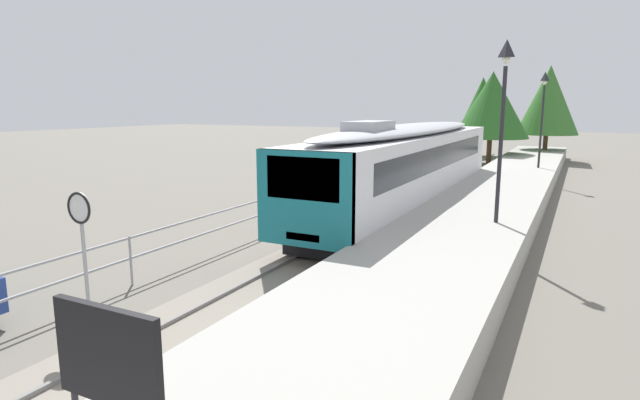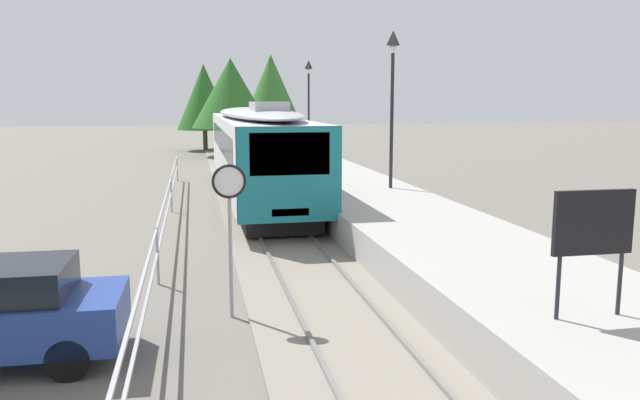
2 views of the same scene
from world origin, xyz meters
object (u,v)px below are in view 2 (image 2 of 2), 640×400
at_px(commuter_train, 256,145).
at_px(platform_notice_board, 593,227).
at_px(platform_lamp_mid_platform, 392,79).
at_px(platform_lamp_far_end, 309,89).
at_px(speed_limit_sign, 229,202).

distance_m(commuter_train, platform_notice_board, 17.97).
height_order(platform_lamp_mid_platform, platform_notice_board, platform_lamp_mid_platform).
bearing_deg(platform_lamp_far_end, platform_notice_board, -92.66).
relative_size(platform_lamp_mid_platform, platform_notice_board, 2.97).
bearing_deg(commuter_train, platform_lamp_far_end, 69.29).
height_order(commuter_train, platform_lamp_mid_platform, platform_lamp_mid_platform).
xyz_separation_m(platform_lamp_mid_platform, platform_lamp_far_end, (0.00, 15.76, 0.00)).
relative_size(commuter_train, platform_lamp_mid_platform, 3.43).
relative_size(platform_lamp_mid_platform, platform_lamp_far_end, 1.00).
distance_m(platform_lamp_far_end, speed_limit_sign, 26.26).
height_order(platform_lamp_mid_platform, speed_limit_sign, platform_lamp_mid_platform).
bearing_deg(platform_lamp_mid_platform, platform_lamp_far_end, 90.00).
bearing_deg(platform_notice_board, platform_lamp_far_end, 87.34).
relative_size(platform_lamp_mid_platform, speed_limit_sign, 1.91).
distance_m(platform_lamp_mid_platform, platform_notice_board, 13.44).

